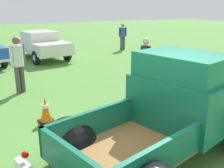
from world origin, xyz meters
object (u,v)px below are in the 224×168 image
Objects in this scene: vintage_pickup_truck at (175,115)px; show_car_1 at (41,44)px; spectator_2 at (123,35)px; spectator_1 at (18,61)px; lane_cone_0 at (46,110)px; spectator_0 at (145,60)px.

show_car_1 is at bearing 75.87° from vintage_pickup_truck.
show_car_1 is 2.61× the size of spectator_2.
show_car_1 is at bearing 136.15° from spectator_1.
spectator_2 is 2.63× the size of lane_cone_0.
show_car_1 is at bearing -72.75° from spectator_0.
spectator_1 is at bearing -28.46° from show_car_1.
spectator_1 is 2.75m from lane_cone_0.
spectator_1 is 9.30m from spectator_2.
spectator_1 is (-1.84, 5.18, 0.29)m from vintage_pickup_truck.
spectator_1 is at bearing -18.69° from spectator_0.
show_car_1 is 8.34m from lane_cone_0.
spectator_0 is 3.94m from lane_cone_0.
lane_cone_0 is (-3.74, -1.07, -0.67)m from spectator_0.
vintage_pickup_truck reaches higher than spectator_2.
vintage_pickup_truck is 7.81× the size of lane_cone_0.
vintage_pickup_truck is 10.60m from show_car_1.
vintage_pickup_truck is 3.12m from lane_cone_0.
lane_cone_0 is at bearing 19.83° from spectator_0.
spectator_0 is at bearing 45.22° from spectator_1.
spectator_2 is 11.07m from lane_cone_0.
spectator_0 is 8.05m from spectator_2.
lane_cone_0 is at bearing 148.16° from spectator_2.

